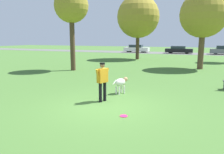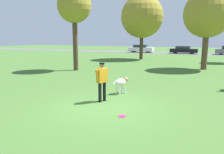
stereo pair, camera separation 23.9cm
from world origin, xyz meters
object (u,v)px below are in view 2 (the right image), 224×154
Objects in this scene: parked_car_white at (141,49)px; parked_car_black at (184,50)px; person at (102,79)px; tree_far_left at (142,17)px; frisbee at (122,116)px; dog at (121,83)px; tree_mid_center at (207,14)px; tree_near_left at (74,7)px.

parked_car_black is (7.56, -0.28, -0.07)m from parked_car_white.
person is 0.21× the size of tree_far_left.
parked_car_white reaches higher than frisbee.
tree_mid_center reaches higher than dog.
dog is 9.43m from tree_near_left.
parked_car_black reaches higher than frisbee.
person is 2.10m from frisbee.
tree_near_left is at bearing -100.79° from tree_far_left.
tree_mid_center is at bearing -41.07° from tree_far_left.
dog is at bearing 112.15° from frisbee.
person is 0.36× the size of parked_car_black.
dog is 0.20× the size of parked_car_white.
frisbee is (1.38, -1.29, -0.93)m from person.
person is 1.59m from dog.
person is at bearing -88.70° from parked_car_black.
parked_car_white is at bearing 105.73° from frisbee.
parked_car_black is at bearing -2.80° from parked_car_white.
tree_mid_center is at bearing 80.97° from frisbee.
parked_car_black is (-0.24, 31.01, -0.31)m from person.
frisbee is 0.04× the size of tree_near_left.
dog is at bearing -107.36° from tree_mid_center.
person reaches higher than parked_car_black.
tree_mid_center is at bearing -78.19° from parked_car_black.
tree_near_left reaches higher than dog.
tree_far_left is (2.12, 11.12, 0.14)m from tree_near_left.
dog is at bearing -42.08° from tree_near_left.
tree_near_left reaches higher than parked_car_black.
tree_near_left is 11.32m from tree_far_left.
tree_far_left reaches higher than dog.
frisbee is 14.04m from tree_mid_center.
dog is 0.15× the size of tree_near_left.
frisbee is 0.06× the size of parked_car_black.
parked_car_black is (5.71, 23.90, -4.30)m from tree_near_left.
dog is (0.23, 1.52, -0.42)m from person.
tree_far_left reaches higher than tree_mid_center.
tree_near_left is 1.40× the size of parked_car_white.
tree_near_left reaches higher than frisbee.
parked_car_black is at bearing 100.96° from tree_mid_center.
tree_far_left is at bearing 36.67° from dog.
tree_far_left is at bearing 104.95° from frisbee.
parked_car_white is at bearing 38.08° from dog.
tree_near_left is 24.95m from parked_car_black.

